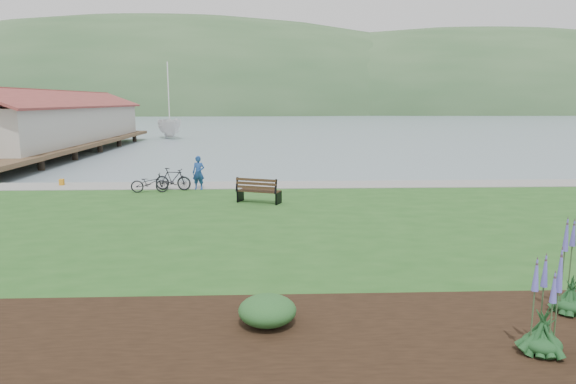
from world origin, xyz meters
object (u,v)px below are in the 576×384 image
(person, at_px, (198,170))
(sailboat, at_px, (170,138))
(park_bench, at_px, (258,190))
(bicycle_a, at_px, (150,183))

(person, height_order, sailboat, sailboat)
(person, bearing_deg, sailboat, 113.06)
(park_bench, distance_m, bicycle_a, 5.59)
(bicycle_a, distance_m, sailboat, 40.47)
(park_bench, relative_size, bicycle_a, 1.12)
(park_bench, height_order, sailboat, sailboat)
(sailboat, bearing_deg, park_bench, -97.15)
(park_bench, height_order, bicycle_a, park_bench)
(bicycle_a, bearing_deg, person, -74.76)
(bicycle_a, bearing_deg, sailboat, 5.19)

